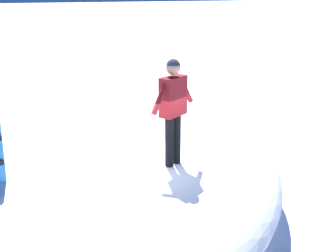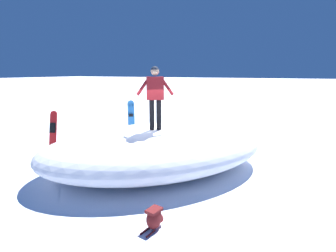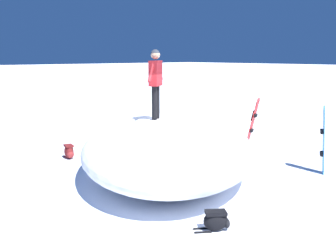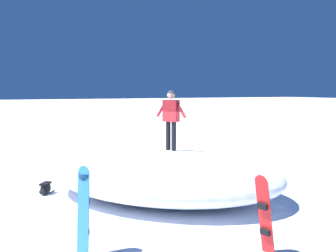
{
  "view_description": "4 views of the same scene",
  "coord_description": "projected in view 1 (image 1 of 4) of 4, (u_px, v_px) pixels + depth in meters",
  "views": [
    {
      "loc": [
        -6.12,
        1.8,
        4.19
      ],
      "look_at": [
        0.39,
        -0.64,
        1.83
      ],
      "focal_mm": 43.86,
      "sensor_mm": 36.0,
      "label": 1
    },
    {
      "loc": [
        -6.62,
        -3.97,
        2.98
      ],
      "look_at": [
        0.26,
        -0.7,
        1.38
      ],
      "focal_mm": 27.79,
      "sensor_mm": 36.0,
      "label": 2
    },
    {
      "loc": [
        7.22,
        -6.67,
        2.97
      ],
      "look_at": [
        0.47,
        -0.67,
        1.27
      ],
      "focal_mm": 39.97,
      "sensor_mm": 36.0,
      "label": 3
    },
    {
      "loc": [
        4.02,
        8.52,
        3.12
      ],
      "look_at": [
        0.01,
        -0.32,
        2.1
      ],
      "focal_mm": 36.14,
      "sensor_mm": 36.0,
      "label": 4
    }
  ],
  "objects": [
    {
      "name": "snow_mound",
      "position": [
        159.0,
        192.0,
        7.4
      ],
      "size": [
        8.0,
        7.81,
        1.35
      ],
      "primitive_type": "ellipsoid",
      "rotation": [
        0.0,
        0.0,
        2.41
      ],
      "color": "white",
      "rests_on": "ground"
    },
    {
      "name": "backpack_near",
      "position": [
        180.0,
        146.0,
        10.91
      ],
      "size": [
        0.52,
        0.63,
        0.36
      ],
      "color": "black",
      "rests_on": "ground"
    },
    {
      "name": "ground",
      "position": [
        142.0,
        233.0,
        7.37
      ],
      "size": [
        240.0,
        240.0,
        0.0
      ],
      "primitive_type": "plane",
      "color": "white"
    },
    {
      "name": "snowboarder_standing",
      "position": [
        173.0,
        102.0,
        6.61
      ],
      "size": [
        0.63,
        0.95,
        1.78
      ],
      "color": "black",
      "rests_on": "snow_mound"
    }
  ]
}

